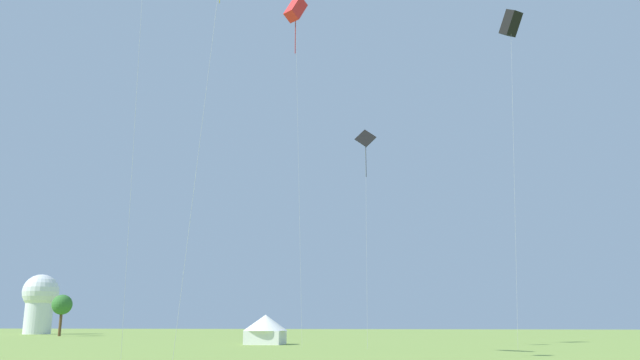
# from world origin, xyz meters

# --- Properties ---
(kite_red_box) EXTENTS (2.46, 3.31, 34.91)m
(kite_red_box) POSITION_xyz_m (-6.05, 53.68, 33.45)
(kite_red_box) COLOR red
(kite_red_box) RESTS_ON ground
(kite_black_box) EXTENTS (2.70, 2.54, 29.93)m
(kite_black_box) POSITION_xyz_m (14.63, 50.63, 28.65)
(kite_black_box) COLOR black
(kite_black_box) RESTS_ON ground
(kite_black_diamond) EXTENTS (2.04, 2.17, 19.76)m
(kite_black_diamond) POSITION_xyz_m (1.07, 51.92, 18.31)
(kite_black_diamond) COLOR black
(kite_black_diamond) RESTS_ON ground
(festival_tent_left) EXTENTS (4.35, 4.35, 2.83)m
(festival_tent_left) POSITION_xyz_m (-9.49, 57.34, 1.57)
(festival_tent_left) COLOR white
(festival_tent_left) RESTS_ON ground
(observatory_dome) EXTENTS (6.40, 6.40, 10.80)m
(observatory_dome) POSITION_xyz_m (-63.63, 102.46, 6.01)
(observatory_dome) COLOR white
(observatory_dome) RESTS_ON ground
(tree_distant_left) EXTENTS (3.14, 3.14, 6.42)m
(tree_distant_left) POSITION_xyz_m (-50.71, 88.81, 4.79)
(tree_distant_left) COLOR brown
(tree_distant_left) RESTS_ON ground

